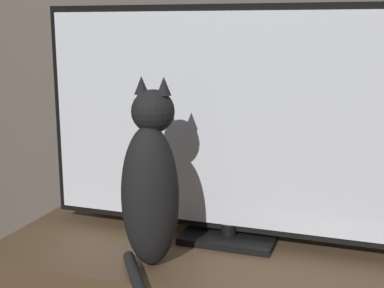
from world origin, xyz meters
The scene contains 2 objects.
tv centered at (0.07, 1.03, 0.76)m, with size 1.09×0.16×0.65m.
cat centered at (-0.08, 0.82, 0.63)m, with size 0.15×0.27×0.48m.
Camera 1 is at (0.43, -0.35, 1.02)m, focal length 50.00 mm.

